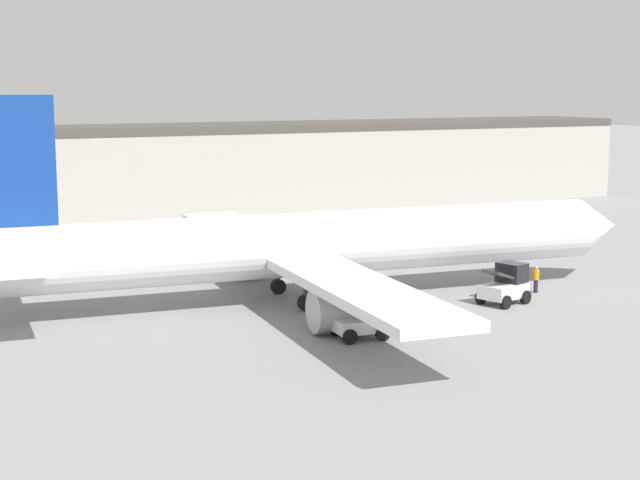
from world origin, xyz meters
name	(u,v)px	position (x,y,z in m)	size (l,w,h in m)	color
ground_plane	(320,300)	(0.00, 0.00, 0.00)	(400.00, 400.00, 0.00)	gray
terminal_building	(230,169)	(9.91, 38.70, 4.34)	(87.49, 10.25, 8.67)	#ADA89E
airplane	(303,245)	(-1.05, 0.11, 3.26)	(42.41, 37.31, 11.85)	white
ground_crew_worker	(536,278)	(12.48, -4.11, 0.86)	(0.36, 0.36, 1.62)	#1E2338
baggage_tug	(363,320)	(-2.05, -8.68, 0.90)	(2.69, 2.31, 1.93)	silver
belt_loader_truck	(506,285)	(9.00, -5.68, 1.08)	(3.13, 2.67, 2.29)	silver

